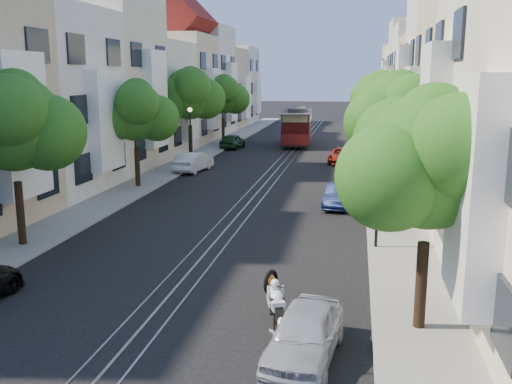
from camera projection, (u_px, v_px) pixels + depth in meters
The scene contains 26 objects.
ground at pixel (287, 157), 46.01m from camera, with size 200.00×200.00×0.00m, color black.
sidewalk_east at pixel (379, 159), 44.77m from camera, with size 2.50×80.00×0.12m, color gray.
sidewalk_west at pixel (201, 155), 47.23m from camera, with size 2.50×80.00×0.12m, color gray.
rail_left at pixel (281, 157), 46.10m from camera, with size 0.06×80.00×0.02m, color gray.
rail_slot at pixel (287, 157), 46.01m from camera, with size 0.06×80.00×0.02m, color gray.
rail_right at pixel (294, 158), 45.92m from camera, with size 0.06×80.00×0.02m, color gray.
lane_line at pixel (287, 157), 46.01m from camera, with size 0.08×80.00×0.01m, color tan.
townhouses_east at pixel (445, 93), 42.86m from camera, with size 7.75×72.00×12.00m.
townhouses_west at pixel (145, 93), 46.93m from camera, with size 7.75×72.00×11.76m.
tree_e_a at pixel (431, 164), 13.97m from camera, with size 4.72×3.87×6.27m.
tree_e_b at pixel (399, 116), 25.47m from camera, with size 4.93×4.08×6.68m.
tree_e_c at pixel (387, 106), 36.11m from camera, with size 4.84×3.99×6.52m.
tree_e_d at pixel (381, 96), 46.66m from camera, with size 5.01×4.16×6.85m.
tree_w_a at pixel (14, 125), 21.17m from camera, with size 4.93×4.08×6.68m.
tree_w_b at pixel (136, 113), 32.81m from camera, with size 4.72×3.87×6.27m.
tree_w_c at pixel (190, 95), 43.29m from camera, with size 5.13×4.28×7.09m.
tree_w_d at pixel (223, 96), 53.99m from camera, with size 4.84×3.99×6.52m.
lamp_east at pixel (379, 176), 21.22m from camera, with size 0.32×0.32×4.16m.
lamp_west at pixel (190, 128), 40.72m from camera, with size 0.32×0.32×4.16m.
sportbike_rider at pixel (275, 302), 14.72m from camera, with size 0.74×1.70×1.52m.
cable_car at pixel (297, 125), 53.78m from camera, with size 3.08×8.55×3.24m.
parked_car_e_near at pixel (305, 334), 13.26m from camera, with size 1.49×3.71×1.26m, color #A2A6AE.
parked_car_e_mid at pixel (339, 196), 28.71m from camera, with size 1.22×3.48×1.15m, color #0C163E.
parked_car_e_far at pixel (342, 155), 43.13m from camera, with size 1.86×4.02×1.12m, color maroon.
parked_car_w_mid at pixel (193, 162), 39.27m from camera, with size 1.43×4.11×1.36m, color silver.
parked_car_w_far at pixel (233, 141), 51.56m from camera, with size 1.55×3.86×1.32m, color #16381D.
Camera 1 is at (5.43, -17.38, 6.55)m, focal length 40.00 mm.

